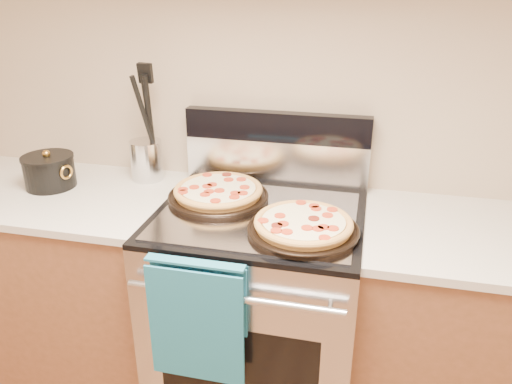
% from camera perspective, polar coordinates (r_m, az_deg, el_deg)
% --- Properties ---
extents(wall_back, '(4.00, 0.00, 4.00)m').
position_cam_1_polar(wall_back, '(2.03, 2.71, 12.93)').
color(wall_back, tan).
rests_on(wall_back, ground).
extents(range_body, '(0.76, 0.68, 0.90)m').
position_cam_1_polar(range_body, '(2.09, 0.38, -14.04)').
color(range_body, '#B7B7BC').
rests_on(range_body, ground).
extents(oven_window, '(0.56, 0.01, 0.40)m').
position_cam_1_polar(oven_window, '(1.84, -2.10, -20.21)').
color(oven_window, black).
rests_on(oven_window, range_body).
extents(cooktop, '(0.76, 0.68, 0.02)m').
position_cam_1_polar(cooktop, '(1.84, 0.42, -2.61)').
color(cooktop, black).
rests_on(cooktop, range_body).
extents(backsplash_lower, '(0.76, 0.06, 0.18)m').
position_cam_1_polar(backsplash_lower, '(2.08, 2.32, 3.51)').
color(backsplash_lower, silver).
rests_on(backsplash_lower, cooktop).
extents(backsplash_upper, '(0.76, 0.06, 0.12)m').
position_cam_1_polar(backsplash_upper, '(2.04, 2.39, 7.47)').
color(backsplash_upper, black).
rests_on(backsplash_upper, backsplash_lower).
extents(oven_handle, '(0.70, 0.03, 0.03)m').
position_cam_1_polar(oven_handle, '(1.59, -2.68, -12.00)').
color(oven_handle, silver).
rests_on(oven_handle, range_body).
extents(dish_towel, '(0.32, 0.05, 0.42)m').
position_cam_1_polar(dish_towel, '(1.68, -6.68, -14.17)').
color(dish_towel, '#1C5D8C').
rests_on(dish_towel, oven_handle).
extents(foil_sheet, '(0.70, 0.55, 0.01)m').
position_cam_1_polar(foil_sheet, '(1.81, 0.21, -2.65)').
color(foil_sheet, gray).
rests_on(foil_sheet, cooktop).
extents(cabinet_left, '(1.00, 0.62, 0.88)m').
position_cam_1_polar(cabinet_left, '(2.43, -20.47, -10.05)').
color(cabinet_left, brown).
rests_on(cabinet_left, ground).
extents(countertop_left, '(1.02, 0.64, 0.03)m').
position_cam_1_polar(countertop_left, '(2.22, -22.10, -0.16)').
color(countertop_left, beige).
rests_on(countertop_left, cabinet_left).
extents(cabinet_right, '(1.00, 0.62, 0.88)m').
position_cam_1_polar(cabinet_right, '(2.15, 25.12, -15.78)').
color(cabinet_right, brown).
rests_on(cabinet_right, ground).
extents(pepperoni_pizza_back, '(0.45, 0.45, 0.05)m').
position_cam_1_polar(pepperoni_pizza_back, '(1.93, -4.33, -0.07)').
color(pepperoni_pizza_back, '#B18036').
rests_on(pepperoni_pizza_back, foil_sheet).
extents(pepperoni_pizza_front, '(0.41, 0.41, 0.05)m').
position_cam_1_polar(pepperoni_pizza_front, '(1.68, 5.43, -3.85)').
color(pepperoni_pizza_front, '#B18036').
rests_on(pepperoni_pizza_front, foil_sheet).
extents(utensil_crock, '(0.15, 0.15, 0.17)m').
position_cam_1_polar(utensil_crock, '(2.19, -12.39, 3.59)').
color(utensil_crock, silver).
rests_on(utensil_crock, countertop_left).
extents(saucepan, '(0.25, 0.25, 0.12)m').
position_cam_1_polar(saucepan, '(2.24, -22.52, 2.07)').
color(saucepan, black).
rests_on(saucepan, countertop_left).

